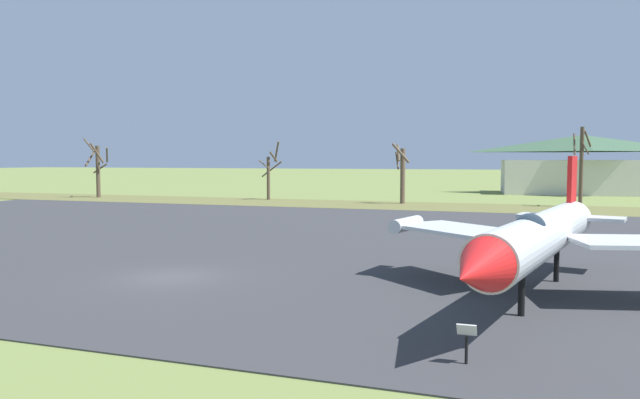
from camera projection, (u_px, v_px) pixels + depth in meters
ground_plane at (171, 278)px, 25.47m from camera, size 600.00×600.00×0.00m
asphalt_apron at (288, 238)px, 38.48m from camera, size 93.82×45.94×0.05m
grass_verge_strip at (384, 205)px, 65.81m from camera, size 153.82×12.00×0.06m
jet_fighter_front_left at (540, 235)px, 21.32m from camera, size 13.27×17.38×5.35m
info_placard_front_left at (467, 339)px, 14.57m from camera, size 0.49×0.32×1.10m
bare_tree_far_left at (98, 167)px, 79.03m from camera, size 3.45×3.47×8.12m
bare_tree_left_of_center at (270, 172)px, 74.63m from camera, size 3.20×2.79×7.57m
bare_tree_center at (402, 172)px, 67.76m from camera, size 2.17×1.68×7.14m
bare_tree_right_of_center at (581, 164)px, 62.84m from camera, size 2.48×2.45×8.73m
visitor_building at (581, 165)px, 88.20m from camera, size 24.78×14.10×8.95m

